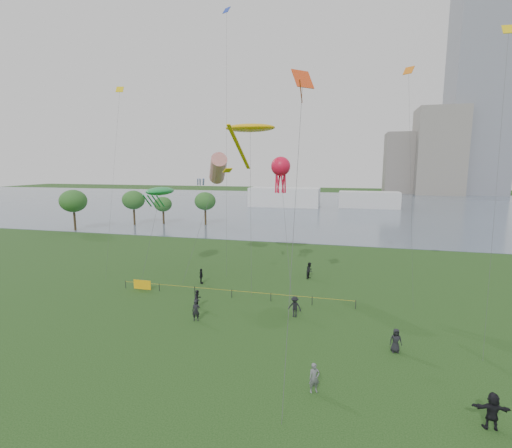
% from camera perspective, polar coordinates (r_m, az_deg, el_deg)
% --- Properties ---
extents(ground_plane, '(400.00, 400.00, 0.00)m').
position_cam_1_polar(ground_plane, '(26.22, -5.70, -21.08)').
color(ground_plane, '#163511').
extents(lake, '(400.00, 120.00, 0.08)m').
position_cam_1_polar(lake, '(122.25, 10.32, 2.76)').
color(lake, slate).
rests_on(lake, ground_plane).
extents(tower, '(24.00, 24.00, 120.00)m').
position_cam_1_polar(tower, '(202.38, 31.48, 21.19)').
color(tower, slate).
rests_on(tower, ground_plane).
extents(building_mid, '(20.00, 20.00, 38.00)m').
position_cam_1_polar(building_mid, '(187.31, 26.23, 9.95)').
color(building_mid, gray).
rests_on(building_mid, ground_plane).
extents(building_low, '(16.00, 18.00, 28.00)m').
position_cam_1_polar(building_low, '(190.83, 21.60, 8.70)').
color(building_low, slate).
rests_on(building_low, ground_plane).
extents(pavilion_left, '(22.00, 8.00, 6.00)m').
position_cam_1_polar(pavilion_left, '(118.40, 4.38, 4.13)').
color(pavilion_left, white).
rests_on(pavilion_left, ground_plane).
extents(pavilion_right, '(18.00, 7.00, 5.00)m').
position_cam_1_polar(pavilion_right, '(119.92, 16.98, 3.58)').
color(pavilion_right, silver).
rests_on(pavilion_right, ground_plane).
extents(trees, '(27.94, 18.03, 8.25)m').
position_cam_1_polar(trees, '(83.20, -18.00, 3.34)').
color(trees, '#332717').
rests_on(trees, ground_plane).
extents(fence, '(24.07, 0.07, 1.05)m').
position_cam_1_polar(fence, '(39.94, -12.27, -9.53)').
color(fence, black).
rests_on(fence, ground_plane).
extents(kite_flyer, '(0.77, 0.67, 1.77)m').
position_cam_1_polar(kite_flyer, '(23.60, 8.95, -22.35)').
color(kite_flyer, slate).
rests_on(kite_flyer, ground_plane).
extents(spectator_a, '(0.91, 1.01, 1.72)m').
position_cam_1_polar(spectator_a, '(35.47, -8.96, -11.32)').
color(spectator_a, black).
rests_on(spectator_a, ground_plane).
extents(spectator_b, '(1.32, 0.93, 1.86)m').
position_cam_1_polar(spectator_b, '(33.27, 5.97, -12.53)').
color(spectator_b, black).
rests_on(spectator_b, ground_plane).
extents(spectator_c, '(0.59, 1.07, 1.73)m').
position_cam_1_polar(spectator_c, '(42.26, -8.43, -7.93)').
color(spectator_c, black).
rests_on(spectator_c, ground_plane).
extents(spectator_d, '(0.90, 0.64, 1.73)m').
position_cam_1_polar(spectator_d, '(29.22, 20.70, -16.42)').
color(spectator_d, black).
rests_on(spectator_d, ground_plane).
extents(spectator_e, '(1.81, 0.64, 1.93)m').
position_cam_1_polar(spectator_e, '(23.93, 32.57, -23.08)').
color(spectator_e, black).
rests_on(spectator_e, ground_plane).
extents(spectator_f, '(0.74, 0.59, 1.79)m').
position_cam_1_polar(spectator_f, '(32.74, -9.22, -13.03)').
color(spectator_f, black).
rests_on(spectator_f, ground_plane).
extents(spectator_g, '(0.99, 1.12, 1.93)m').
position_cam_1_polar(spectator_g, '(44.02, 8.25, -7.09)').
color(spectator_g, black).
rests_on(spectator_g, ground_plane).
extents(kite_stingray, '(5.58, 10.22, 17.61)m').
position_cam_1_polar(kite_stingray, '(41.89, -0.94, 14.50)').
color(kite_stingray, '#3F3F42').
extents(kite_windsock, '(4.33, 9.15, 14.68)m').
position_cam_1_polar(kite_windsock, '(46.26, -5.89, 8.46)').
color(kite_windsock, '#3F3F42').
extents(kite_creature, '(2.63, 6.59, 10.63)m').
position_cam_1_polar(kite_creature, '(44.34, -14.54, 4.89)').
color(kite_creature, '#3F3F42').
extents(kite_octopus, '(3.90, 9.80, 14.06)m').
position_cam_1_polar(kite_octopus, '(40.87, 3.82, 8.72)').
color(kite_octopus, '#3F3F42').
extents(kite_delta, '(1.65, 11.61, 19.90)m').
position_cam_1_polar(kite_delta, '(27.85, 7.07, 19.61)').
color(kite_delta, '#3F3F42').
extents(small_kites, '(40.21, 12.92, 10.23)m').
position_cam_1_polar(small_kites, '(42.17, 4.79, 24.97)').
color(small_kites, yellow).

